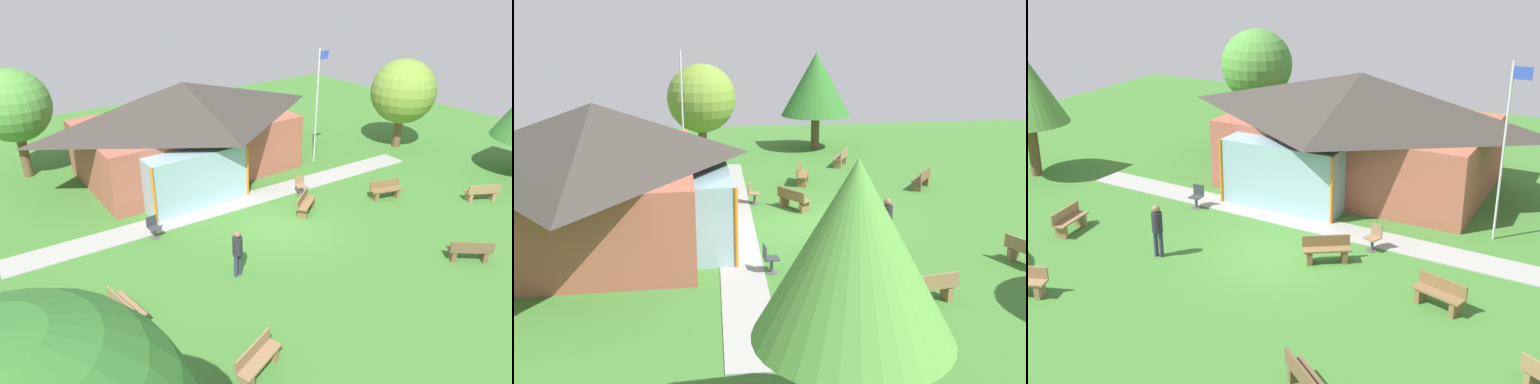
% 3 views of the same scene
% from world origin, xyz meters
% --- Properties ---
extents(ground_plane, '(44.00, 44.00, 0.00)m').
position_xyz_m(ground_plane, '(0.00, 0.00, 0.00)').
color(ground_plane, '#3D752D').
extents(pavilion, '(11.06, 8.12, 4.54)m').
position_xyz_m(pavilion, '(-0.27, 7.33, 2.36)').
color(pavilion, '#A35642').
rests_on(pavilion, ground_plane).
extents(footpath, '(19.72, 2.32, 0.03)m').
position_xyz_m(footpath, '(0.00, 2.75, 0.01)').
color(footpath, '#999993').
rests_on(footpath, ground_plane).
extents(flagpole, '(0.64, 0.08, 5.95)m').
position_xyz_m(flagpole, '(5.90, 4.49, 3.27)').
color(flagpole, silver).
rests_on(flagpole, ground_plane).
extents(bench_lawn_far_right, '(1.53, 1.10, 0.84)m').
position_xyz_m(bench_lawn_far_right, '(8.77, -3.48, 0.40)').
color(bench_lawn_far_right, olive).
rests_on(bench_lawn_far_right, ground_plane).
extents(bench_mid_left, '(0.67, 1.55, 0.84)m').
position_xyz_m(bench_mid_left, '(-7.12, -1.66, 0.40)').
color(bench_mid_left, olive).
rests_on(bench_mid_left, ground_plane).
extents(bench_mid_right, '(1.56, 0.87, 0.84)m').
position_xyz_m(bench_mid_right, '(5.48, -0.77, 0.40)').
color(bench_mid_right, brown).
rests_on(bench_mid_right, ground_plane).
extents(bench_front_right, '(1.45, 1.28, 0.84)m').
position_xyz_m(bench_front_right, '(3.92, -5.87, 0.40)').
color(bench_front_right, brown).
rests_on(bench_front_right, ground_plane).
extents(bench_rear_near_path, '(1.50, 1.18, 0.84)m').
position_xyz_m(bench_rear_near_path, '(1.62, 0.33, 0.40)').
color(bench_rear_near_path, brown).
rests_on(bench_rear_near_path, ground_plane).
extents(patio_chair_lawn_spare, '(0.57, 0.57, 0.86)m').
position_xyz_m(patio_chair_lawn_spare, '(2.62, 1.81, 0.42)').
color(patio_chair_lawn_spare, '#8C6B4C').
rests_on(patio_chair_lawn_spare, ground_plane).
extents(patio_chair_west, '(0.46, 0.46, 0.86)m').
position_xyz_m(patio_chair_west, '(-4.51, 2.19, 0.42)').
color(patio_chair_west, '#33383D').
rests_on(patio_chair_west, ground_plane).
extents(visitor_strolling_lawn, '(0.34, 0.34, 1.74)m').
position_xyz_m(visitor_strolling_lawn, '(-3.23, -1.78, 1.02)').
color(visitor_strolling_lawn, '#2D3347').
rests_on(visitor_strolling_lawn, ground_plane).
extents(tree_west_hedge, '(3.23, 3.23, 5.18)m').
position_xyz_m(tree_west_hedge, '(-12.61, 2.06, 3.69)').
color(tree_west_hedge, brown).
rests_on(tree_west_hedge, ground_plane).
extents(tree_far_east, '(3.94, 3.94, 5.51)m').
position_xyz_m(tree_far_east, '(13.28, -3.11, 3.71)').
color(tree_far_east, brown).
rests_on(tree_far_east, ground_plane).
extents(tree_east_hedge, '(3.60, 3.60, 5.06)m').
position_xyz_m(tree_east_hedge, '(11.43, 3.43, 3.24)').
color(tree_east_hedge, brown).
rests_on(tree_east_hedge, ground_plane).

